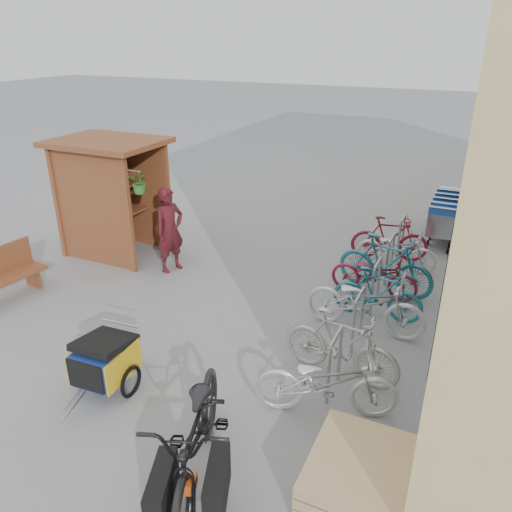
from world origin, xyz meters
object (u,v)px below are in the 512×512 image
at_px(bike_3, 378,294).
at_px(bike_7, 390,239).
at_px(bike_6, 397,249).
at_px(bike_1, 341,346).
at_px(cargo_bike, 198,438).
at_px(bench, 0,275).
at_px(kiosk, 107,182).
at_px(pallet_stack, 359,475).
at_px(bike_0, 327,382).
at_px(child_trailer, 105,359).
at_px(person_kiosk, 170,230).
at_px(shopping_carts, 446,211).
at_px(bike_4, 374,275).
at_px(bike_2, 365,303).
at_px(bike_5, 385,265).

distance_m(bike_3, bike_7, 2.44).
bearing_deg(bike_6, bike_1, -179.66).
bearing_deg(bike_1, cargo_bike, 166.84).
relative_size(bench, bike_6, 0.97).
xyz_separation_m(cargo_bike, bike_6, (0.87, 6.12, -0.18)).
height_order(kiosk, bike_1, kiosk).
bearing_deg(pallet_stack, cargo_bike, -159.28).
distance_m(bike_1, bike_7, 4.18).
distance_m(bike_0, bike_3, 2.52).
height_order(child_trailer, bike_7, bike_7).
bearing_deg(child_trailer, bench, 157.65).
height_order(bike_3, bike_7, bike_7).
bearing_deg(person_kiosk, shopping_carts, -28.48).
bearing_deg(bike_0, child_trailer, 87.23).
height_order(kiosk, cargo_bike, kiosk).
distance_m(bench, bike_3, 6.45).
bearing_deg(bike_4, kiosk, 94.96).
relative_size(pallet_stack, bench, 0.79).
relative_size(bike_0, bike_2, 0.93).
distance_m(person_kiosk, bike_4, 3.92).
xyz_separation_m(shopping_carts, bike_4, (-0.82, -3.54, -0.20)).
distance_m(cargo_bike, bike_5, 5.13).
bearing_deg(child_trailer, bike_0, 12.06).
relative_size(kiosk, bike_2, 1.33).
relative_size(pallet_stack, bike_4, 0.78).
bearing_deg(bench, pallet_stack, -4.20).
distance_m(person_kiosk, bike_7, 4.44).
bearing_deg(pallet_stack, bike_1, 112.21).
distance_m(bench, bike_5, 6.76).
height_order(person_kiosk, bike_3, person_kiosk).
relative_size(shopping_carts, bike_5, 1.31).
height_order(child_trailer, bike_2, bike_2).
relative_size(bench, shopping_carts, 0.66).
bearing_deg(bike_2, pallet_stack, -166.83).
bearing_deg(bench, bike_2, 22.92).
bearing_deg(person_kiosk, pallet_stack, -108.01).
relative_size(child_trailer, cargo_bike, 0.56).
bearing_deg(bike_7, person_kiosk, 108.20).
bearing_deg(person_kiosk, bike_3, -72.02).
bearing_deg(bike_4, bike_6, -5.76).
relative_size(person_kiosk, bike_5, 0.95).
xyz_separation_m(bike_4, bike_6, (0.15, 1.29, 0.01)).
height_order(kiosk, person_kiosk, kiosk).
distance_m(bike_0, bike_2, 2.05).
xyz_separation_m(kiosk, bike_6, (5.61, 1.67, -1.14)).
xyz_separation_m(bike_2, bike_4, (-0.12, 1.22, -0.09)).
relative_size(shopping_carts, bike_0, 1.33).
height_order(shopping_carts, bike_5, bike_5).
distance_m(pallet_stack, bike_0, 1.21).
height_order(pallet_stack, bike_5, bike_5).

